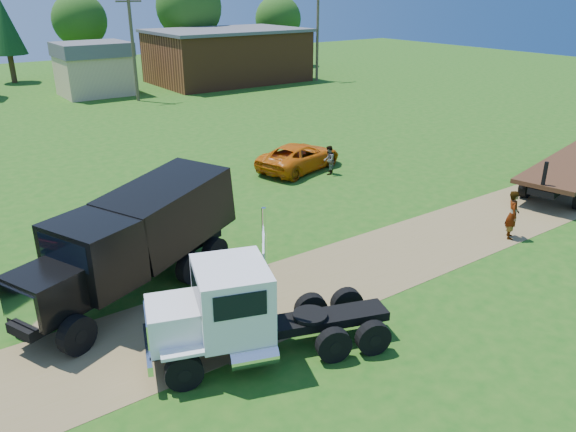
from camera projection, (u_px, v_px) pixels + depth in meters
ground at (351, 270)px, 19.84m from camera, size 140.00×140.00×0.00m
dirt_track at (351, 270)px, 19.84m from camera, size 120.00×4.20×0.01m
white_semi_tractor at (236, 312)px, 14.72m from camera, size 6.80×4.08×4.04m
black_dump_truck at (136, 237)px, 17.86m from camera, size 8.11×5.22×3.50m
orange_pickup at (299, 157)px, 30.54m from camera, size 5.69×3.74×1.45m
flatbed_trailer at (575, 169)px, 27.60m from camera, size 9.54×4.62×2.35m
spectator_a at (513, 215)px, 22.06m from camera, size 0.85×0.83×1.97m
spectator_b at (329, 160)px, 29.78m from camera, size 0.95×0.94×1.54m
brick_building at (227, 55)px, 58.65m from camera, size 15.40×10.40×5.30m
tan_shed at (94, 68)px, 51.21m from camera, size 6.20×5.40×4.70m
utility_poles at (133, 45)px, 47.65m from camera, size 42.20×0.28×9.00m
tree_row at (20, 16)px, 54.84m from camera, size 60.15×14.60×10.92m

